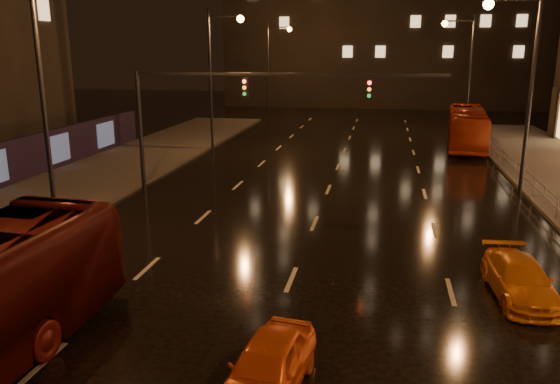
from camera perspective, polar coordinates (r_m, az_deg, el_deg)
ground at (r=27.33m, az=4.65°, el=-0.76°), size 140.00×140.00×0.00m
sidewalk_left at (r=27.64m, az=-25.69°, el=-1.86°), size 7.00×70.00×0.15m
traffic_signal at (r=27.45m, az=-5.84°, el=9.34°), size 15.31×0.32×6.20m
railing_right at (r=26.14m, az=27.01°, el=-1.03°), size 0.05×56.00×1.00m
bus_curb at (r=44.01m, az=18.95°, el=6.38°), size 3.58×11.01×3.01m
taxi_near at (r=12.33m, az=-1.30°, el=-17.82°), size 1.93×3.81×1.24m
taxi_far at (r=18.05m, az=23.79°, el=-8.34°), size 1.90×4.07×1.15m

